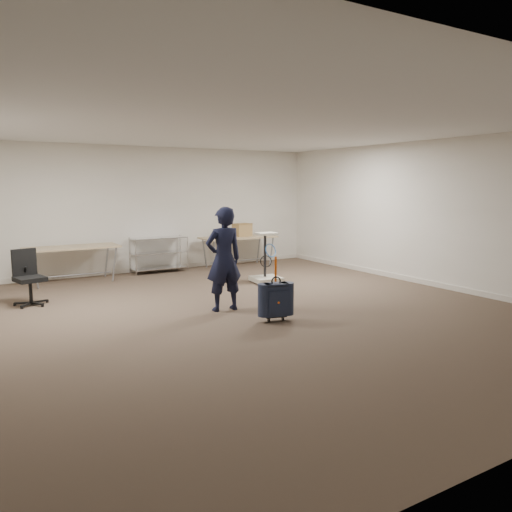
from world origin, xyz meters
TOP-DOWN VIEW (x-y plane):
  - ground at (0.00, 0.00)m, footprint 9.00×9.00m
  - room_shell at (0.00, 1.38)m, footprint 8.00×9.00m
  - folding_table_left at (-1.90, 3.95)m, footprint 1.80×0.75m
  - folding_table_right at (1.90, 3.95)m, footprint 1.80×0.75m
  - wire_shelf at (0.00, 4.20)m, footprint 1.22×0.47m
  - person at (-0.34, 0.38)m, footprint 0.61×0.42m
  - suitcase at (0.00, -0.58)m, footprint 0.38×0.27m
  - office_chair at (-2.89, 2.34)m, footprint 0.55×0.55m
  - equipment_cart at (1.44, 1.96)m, footprint 0.61×0.61m
  - cardboard_box at (2.05, 4.02)m, footprint 0.43×0.34m

SIDE VIEW (x-z plane):
  - ground at x=0.00m, z-range 0.00..0.00m
  - room_shell at x=0.00m, z-range -4.45..4.55m
  - equipment_cart at x=1.44m, z-range -0.24..0.77m
  - office_chair at x=-2.89m, z-range -0.18..0.73m
  - suitcase at x=0.00m, z-range -0.15..0.79m
  - wire_shelf at x=0.00m, z-range 0.04..0.84m
  - folding_table_left at x=-1.90m, z-range 0.31..1.04m
  - folding_table_right at x=1.90m, z-range 0.31..1.04m
  - person at x=-0.34m, z-range 0.00..1.62m
  - cardboard_box at x=2.05m, z-range 0.73..1.03m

